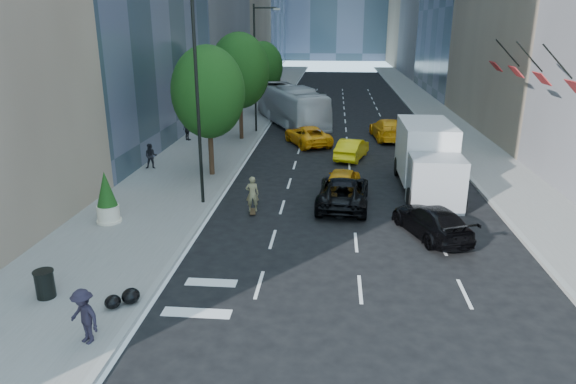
# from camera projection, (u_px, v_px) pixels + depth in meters

# --- Properties ---
(ground) EXTENTS (160.00, 160.00, 0.00)m
(ground) POSITION_uv_depth(u_px,v_px,m) (332.00, 241.00, 21.47)
(ground) COLOR black
(ground) RESTS_ON ground
(sidewalk_left) EXTENTS (6.00, 120.00, 0.15)m
(sidewalk_left) POSITION_uv_depth(u_px,v_px,m) (243.00, 115.00, 50.60)
(sidewalk_left) COLOR slate
(sidewalk_left) RESTS_ON ground
(sidewalk_right) EXTENTS (4.00, 120.00, 0.15)m
(sidewalk_right) POSITION_uv_depth(u_px,v_px,m) (440.00, 118.00, 48.98)
(sidewalk_right) COLOR slate
(sidewalk_right) RESTS_ON ground
(lamp_near) EXTENTS (2.13, 0.22, 10.00)m
(lamp_near) POSITION_uv_depth(u_px,v_px,m) (201.00, 88.00, 23.98)
(lamp_near) COLOR black
(lamp_near) RESTS_ON sidewalk_left
(lamp_far) EXTENTS (2.13, 0.22, 10.00)m
(lamp_far) POSITION_uv_depth(u_px,v_px,m) (257.00, 61.00, 41.01)
(lamp_far) COLOR black
(lamp_far) RESTS_ON sidewalk_left
(tree_near) EXTENTS (4.20, 4.20, 7.46)m
(tree_near) POSITION_uv_depth(u_px,v_px,m) (208.00, 92.00, 29.05)
(tree_near) COLOR #321F13
(tree_near) RESTS_ON sidewalk_left
(tree_mid) EXTENTS (4.50, 4.50, 7.99)m
(tree_mid) POSITION_uv_depth(u_px,v_px,m) (240.00, 71.00, 38.40)
(tree_mid) COLOR #321F13
(tree_mid) RESTS_ON sidewalk_left
(tree_far) EXTENTS (3.90, 3.90, 6.92)m
(tree_far) POSITION_uv_depth(u_px,v_px,m) (263.00, 67.00, 50.92)
(tree_far) COLOR #321F13
(tree_far) RESTS_ON sidewalk_left
(traffic_signal) EXTENTS (2.48, 0.53, 5.20)m
(traffic_signal) POSITION_uv_depth(u_px,v_px,m) (280.00, 65.00, 58.54)
(traffic_signal) COLOR black
(traffic_signal) RESTS_ON sidewalk_left
(facade_flags) EXTENTS (1.85, 13.30, 2.05)m
(facade_flags) POSITION_uv_depth(u_px,v_px,m) (531.00, 71.00, 28.09)
(facade_flags) COLOR black
(facade_flags) RESTS_ON ground
(skateboarder) EXTENTS (0.69, 0.51, 1.73)m
(skateboarder) POSITION_uv_depth(u_px,v_px,m) (252.00, 196.00, 24.36)
(skateboarder) COLOR olive
(skateboarder) RESTS_ON ground
(black_sedan_lincoln) EXTENTS (2.76, 5.39, 1.46)m
(black_sedan_lincoln) POSITION_uv_depth(u_px,v_px,m) (343.00, 192.00, 25.47)
(black_sedan_lincoln) COLOR black
(black_sedan_lincoln) RESTS_ON ground
(black_sedan_mercedes) EXTENTS (3.34, 4.98, 1.34)m
(black_sedan_mercedes) POSITION_uv_depth(u_px,v_px,m) (431.00, 221.00, 21.85)
(black_sedan_mercedes) COLOR black
(black_sedan_mercedes) RESTS_ON ground
(taxi_a) EXTENTS (2.24, 4.28, 1.39)m
(taxi_a) POSITION_uv_depth(u_px,v_px,m) (343.00, 180.00, 27.44)
(taxi_a) COLOR orange
(taxi_a) RESTS_ON ground
(taxi_b) EXTENTS (2.53, 4.45, 1.39)m
(taxi_b) POSITION_uv_depth(u_px,v_px,m) (352.00, 149.00, 34.40)
(taxi_b) COLOR #DEC10B
(taxi_b) RESTS_ON ground
(taxi_c) EXTENTS (4.21, 5.64, 1.42)m
(taxi_c) POSITION_uv_depth(u_px,v_px,m) (308.00, 135.00, 38.45)
(taxi_c) COLOR #FFA40D
(taxi_c) RESTS_ON ground
(taxi_d) EXTENTS (2.81, 5.73, 1.60)m
(taxi_d) POSITION_uv_depth(u_px,v_px,m) (388.00, 129.00, 40.26)
(taxi_d) COLOR #FFAB0D
(taxi_d) RESTS_ON ground
(city_bus) EXTENTS (7.53, 12.58, 3.46)m
(city_bus) POSITION_uv_depth(u_px,v_px,m) (291.00, 105.00, 45.76)
(city_bus) COLOR silver
(city_bus) RESTS_ON ground
(box_truck) EXTENTS (2.76, 7.46, 3.55)m
(box_truck) POSITION_uv_depth(u_px,v_px,m) (427.00, 158.00, 27.49)
(box_truck) COLOR silver
(box_truck) RESTS_ON ground
(pedestrian_a) EXTENTS (0.87, 0.74, 1.57)m
(pedestrian_a) POSITION_uv_depth(u_px,v_px,m) (151.00, 156.00, 31.47)
(pedestrian_a) COLOR black
(pedestrian_a) RESTS_ON sidewalk_left
(pedestrian_b) EXTENTS (0.96, 0.83, 1.55)m
(pedestrian_b) POSITION_uv_depth(u_px,v_px,m) (187.00, 130.00, 39.17)
(pedestrian_b) COLOR black
(pedestrian_b) RESTS_ON sidewalk_left
(pedestrian_c) EXTENTS (1.22, 1.02, 1.64)m
(pedestrian_c) POSITION_uv_depth(u_px,v_px,m) (84.00, 316.00, 14.18)
(pedestrian_c) COLOR black
(pedestrian_c) RESTS_ON sidewalk_left
(trash_can) EXTENTS (0.60, 0.60, 0.90)m
(trash_can) POSITION_uv_depth(u_px,v_px,m) (45.00, 285.00, 16.67)
(trash_can) COLOR black
(trash_can) RESTS_ON sidewalk_left
(planter_shrub) EXTENTS (0.98, 0.98, 2.36)m
(planter_shrub) POSITION_uv_depth(u_px,v_px,m) (107.00, 198.00, 22.82)
(planter_shrub) COLOR beige
(planter_shrub) RESTS_ON sidewalk_left
(garbage_bags) EXTENTS (0.99, 0.95, 0.49)m
(garbage_bags) POSITION_uv_depth(u_px,v_px,m) (124.00, 298.00, 16.26)
(garbage_bags) COLOR black
(garbage_bags) RESTS_ON sidewalk_left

